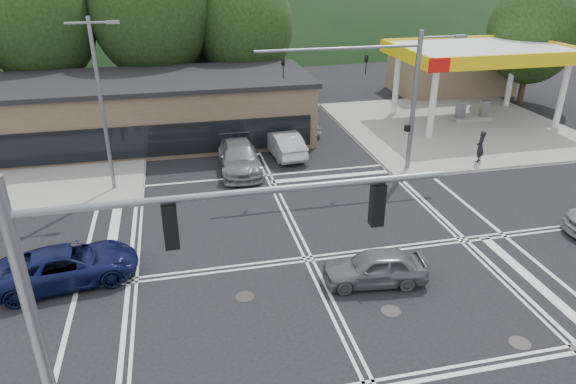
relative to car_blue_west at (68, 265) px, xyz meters
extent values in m
plane|color=black|center=(9.50, -0.50, -0.73)|extent=(120.00, 120.00, 0.00)
cube|color=gray|center=(24.50, 14.50, -0.65)|extent=(16.00, 16.00, 0.15)
cube|color=gray|center=(-5.50, 14.50, -0.65)|extent=(16.00, 16.00, 0.15)
cylinder|color=silver|center=(21.50, 12.50, 1.77)|extent=(0.44, 0.44, 5.00)
cylinder|color=silver|center=(21.50, 18.50, 1.77)|extent=(0.44, 0.44, 5.00)
cylinder|color=silver|center=(31.50, 12.50, 1.77)|extent=(0.44, 0.44, 5.00)
cylinder|color=silver|center=(31.50, 18.50, 1.77)|extent=(0.44, 0.44, 5.00)
cube|color=silver|center=(26.50, 15.50, 4.57)|extent=(12.00, 8.00, 0.60)
cube|color=yellow|center=(26.50, 11.50, 4.57)|extent=(12.20, 0.25, 0.90)
cube|color=yellow|center=(26.50, 19.50, 4.57)|extent=(12.20, 0.25, 0.90)
cube|color=yellow|center=(20.50, 15.50, 4.57)|extent=(0.25, 8.20, 0.90)
cube|color=yellow|center=(32.50, 15.50, 4.57)|extent=(0.25, 8.20, 0.90)
cube|color=red|center=(21.00, 11.35, 4.57)|extent=(1.40, 0.12, 0.90)
cube|color=gray|center=(26.50, 15.50, -0.48)|extent=(3.00, 1.00, 0.30)
cube|color=slate|center=(25.50, 15.50, 0.22)|extent=(0.60, 0.50, 1.30)
cube|color=slate|center=(27.50, 15.50, 0.22)|extent=(0.60, 0.50, 1.30)
cube|color=#846B4F|center=(29.50, 24.50, 1.17)|extent=(10.00, 6.00, 3.80)
cube|color=brown|center=(1.50, 16.50, 1.27)|extent=(24.00, 8.00, 4.00)
ellipsoid|color=#183719|center=(9.50, 89.50, -0.73)|extent=(252.00, 126.00, 140.00)
cylinder|color=#382619|center=(-4.50, 23.50, 1.69)|extent=(0.50, 0.50, 4.84)
ellipsoid|color=black|center=(-4.50, 23.50, 6.42)|extent=(8.00, 8.00, 9.20)
cylinder|color=#382619|center=(3.50, 23.50, 1.91)|extent=(0.50, 0.50, 5.28)
ellipsoid|color=black|center=(3.50, 23.50, 7.07)|extent=(9.00, 9.00, 10.35)
cylinder|color=#382619|center=(10.50, 23.50, 1.47)|extent=(0.50, 0.50, 4.40)
ellipsoid|color=black|center=(10.50, 23.50, 5.77)|extent=(7.60, 7.60, 8.74)
cylinder|color=#382619|center=(7.50, 27.50, 1.69)|extent=(0.50, 0.50, 4.84)
ellipsoid|color=black|center=(7.50, 27.50, 6.42)|extent=(8.40, 8.40, 9.66)
cylinder|color=#382619|center=(33.50, 19.50, 1.25)|extent=(0.50, 0.50, 3.96)
ellipsoid|color=black|center=(33.50, 19.50, 5.12)|extent=(7.20, 7.20, 8.28)
cylinder|color=slate|center=(1.00, 8.50, 3.77)|extent=(0.20, 0.20, 9.00)
cylinder|color=slate|center=(1.00, 8.50, 7.97)|extent=(2.20, 0.12, 0.12)
cube|color=slate|center=(2.10, 8.50, 7.97)|extent=(0.60, 0.25, 0.15)
cylinder|color=slate|center=(17.70, 7.70, 3.27)|extent=(0.28, 0.28, 8.00)
cylinder|color=slate|center=(13.20, 7.70, 6.47)|extent=(9.00, 0.16, 0.16)
imported|color=black|center=(14.70, 7.70, 5.57)|extent=(0.16, 0.20, 1.00)
imported|color=black|center=(10.20, 7.70, 5.57)|extent=(0.16, 0.20, 1.00)
cylinder|color=slate|center=(18.90, 7.70, 6.87)|extent=(2.40, 0.12, 0.12)
cube|color=slate|center=(20.00, 7.70, 6.87)|extent=(0.70, 0.30, 0.15)
cube|color=black|center=(17.45, 7.70, 1.87)|extent=(0.25, 0.30, 0.35)
cylinder|color=slate|center=(1.30, -8.70, 3.27)|extent=(0.28, 0.28, 8.00)
cylinder|color=slate|center=(5.80, -8.70, 6.47)|extent=(9.00, 0.16, 0.16)
cube|color=black|center=(4.30, -8.70, 5.87)|extent=(0.30, 0.25, 1.00)
cube|color=black|center=(8.80, -8.70, 5.87)|extent=(0.30, 0.25, 1.00)
imported|color=#0D143B|center=(0.00, 0.00, 0.00)|extent=(5.54, 3.20, 1.45)
imported|color=slate|center=(11.56, -2.67, -0.04)|extent=(4.21, 2.12, 1.38)
imported|color=#B0B3B8|center=(11.05, 11.79, 0.06)|extent=(2.19, 4.95, 1.58)
imported|color=silver|center=(13.50, 16.01, -0.06)|extent=(1.78, 3.99, 1.33)
imported|color=slate|center=(8.00, 9.89, 0.08)|extent=(2.46, 5.64, 1.62)
imported|color=black|center=(22.31, 7.63, 0.39)|extent=(0.83, 0.82, 1.94)
camera|label=1|loc=(4.62, -18.22, 10.94)|focal=32.00mm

